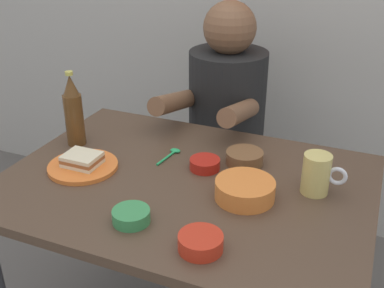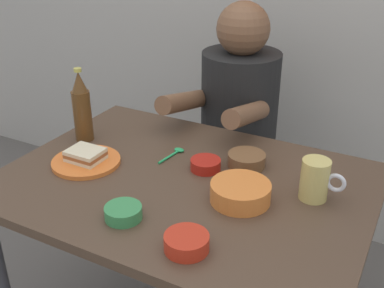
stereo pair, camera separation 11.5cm
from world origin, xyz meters
The scene contains 13 objects.
dining_table centered at (0.00, 0.00, 0.65)m, with size 1.10×0.80×0.74m.
stool centered at (-0.08, 0.63, 0.35)m, with size 0.34×0.34×0.45m.
person_seated centered at (-0.08, 0.62, 0.77)m, with size 0.33×0.56×0.72m.
plate_orange centered at (-0.33, -0.06, 0.75)m, with size 0.22×0.22×0.01m, color orange.
sandwich centered at (-0.33, -0.06, 0.77)m, with size 0.11×0.09×0.04m.
beer_mug centered at (0.37, 0.08, 0.80)m, with size 0.13×0.08×0.12m.
beer_bottle centered at (-0.45, 0.08, 0.86)m, with size 0.06×0.06×0.26m.
sauce_bowl_chili centered at (0.16, -0.28, 0.76)m, with size 0.11×0.11×0.04m.
sambal_bowl_red centered at (0.03, 0.09, 0.76)m, with size 0.10×0.10×0.03m.
condiment_bowl_brown centered at (0.13, 0.17, 0.76)m, with size 0.12×0.12×0.04m.
dip_bowl_green centered at (-0.05, -0.25, 0.76)m, with size 0.10×0.10×0.03m.
soup_bowl_orange centered at (0.19, -0.03, 0.77)m, with size 0.17×0.17×0.05m.
spoon centered at (-0.11, 0.13, 0.75)m, with size 0.04×0.12×0.01m.
Camera 1 is at (0.49, -1.12, 1.47)m, focal length 43.97 mm.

